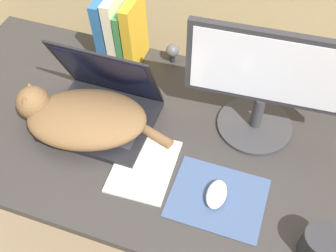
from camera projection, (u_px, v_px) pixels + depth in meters
desk at (131, 139)px, 1.41m from camera, size 1.40×0.77×0.73m
laptop at (103, 107)px, 1.34m from camera, size 0.33×0.28×0.27m
cat at (81, 117)px, 1.31m from camera, size 0.50×0.34×0.14m
external_monitor at (265, 83)px, 1.21m from camera, size 0.47×0.24×0.37m
mousepad at (218, 198)px, 1.19m from camera, size 0.27×0.21×0.00m
computer_mouse at (216, 194)px, 1.17m from camera, size 0.06×0.10×0.03m
book_row at (121, 30)px, 1.48m from camera, size 0.15×0.15×0.26m
notepad at (144, 166)px, 1.25m from camera, size 0.19×0.24×0.01m
webcam at (172, 51)px, 1.52m from camera, size 0.05×0.05×0.07m
mug at (321, 245)px, 1.05m from camera, size 0.13×0.10×0.09m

